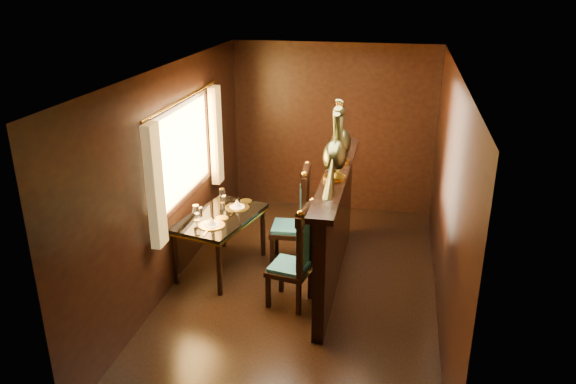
% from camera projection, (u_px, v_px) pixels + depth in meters
% --- Properties ---
extents(ground, '(5.00, 5.00, 0.00)m').
position_uv_depth(ground, '(302.00, 288.00, 6.49)').
color(ground, black).
rests_on(ground, ground).
extents(room_shell, '(3.04, 5.04, 2.52)m').
position_uv_depth(room_shell, '(296.00, 157.00, 5.95)').
color(room_shell, black).
rests_on(room_shell, ground).
extents(partition, '(0.26, 2.70, 1.36)m').
position_uv_depth(partition, '(335.00, 224.00, 6.44)').
color(partition, black).
rests_on(partition, ground).
extents(dining_table, '(0.99, 1.34, 0.91)m').
position_uv_depth(dining_table, '(220.00, 221.00, 6.69)').
color(dining_table, black).
rests_on(dining_table, ground).
extents(chair_left, '(0.51, 0.53, 1.21)m').
position_uv_depth(chair_left, '(299.00, 253.00, 5.94)').
color(chair_left, black).
rests_on(chair_left, ground).
extents(chair_right, '(0.49, 0.52, 1.28)m').
position_uv_depth(chair_right, '(299.00, 213.00, 6.83)').
color(chair_right, black).
rests_on(chair_right, ground).
extents(peacock_left, '(0.26, 0.69, 0.82)m').
position_uv_depth(peacock_left, '(335.00, 142.00, 5.79)').
color(peacock_left, '#1B533F').
rests_on(peacock_left, partition).
extents(peacock_right, '(0.24, 0.64, 0.77)m').
position_uv_depth(peacock_right, '(341.00, 131.00, 6.32)').
color(peacock_right, '#1B533F').
rests_on(peacock_right, partition).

